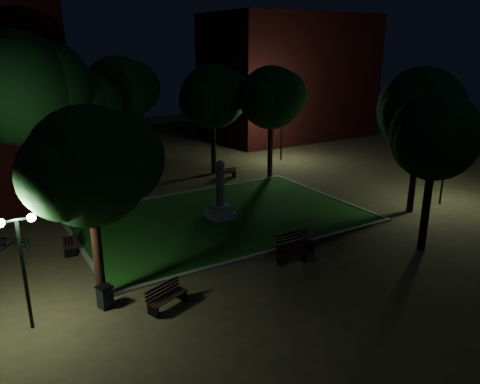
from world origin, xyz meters
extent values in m
plane|color=#463C26|center=(0.00, 0.00, 0.00)|extent=(80.00, 80.00, 0.00)
cube|color=#194E14|center=(0.00, 2.00, 0.04)|extent=(15.00, 10.00, 0.08)
cube|color=slate|center=(0.00, -3.10, 0.06)|extent=(15.40, 0.20, 0.12)
cube|color=slate|center=(0.00, 7.10, 0.06)|extent=(15.40, 0.20, 0.12)
cube|color=slate|center=(-7.60, 2.00, 0.06)|extent=(0.20, 10.00, 0.12)
cube|color=slate|center=(7.60, 2.00, 0.06)|extent=(0.20, 10.00, 0.12)
cube|color=gray|center=(0.00, 2.00, 0.23)|extent=(1.40, 1.40, 0.30)
cube|color=gray|center=(0.00, 2.00, 0.58)|extent=(1.00, 1.00, 0.40)
cylinder|color=gray|center=(0.00, 2.00, 1.78)|extent=(0.44, 0.44, 2.00)
sphere|color=gray|center=(0.00, 2.00, 3.03)|extent=(0.50, 0.50, 0.50)
cube|color=#450F0E|center=(18.00, 20.00, 6.00)|extent=(16.00, 10.00, 12.00)
cylinder|color=black|center=(-7.99, -3.13, 1.94)|extent=(0.36, 0.36, 3.89)
sphere|color=#144118|center=(-7.99, -3.13, 5.17)|extent=(4.27, 4.27, 4.27)
sphere|color=#144118|center=(-6.92, -2.93, 5.27)|extent=(3.41, 3.41, 3.41)
sphere|color=#144118|center=(-8.84, -3.43, 5.07)|extent=(3.20, 3.20, 3.20)
cylinder|color=black|center=(-5.64, 9.43, 2.13)|extent=(0.36, 0.36, 4.26)
sphere|color=#144118|center=(-5.64, 9.43, 5.61)|extent=(4.51, 4.51, 4.51)
sphere|color=#144118|center=(-4.52, 9.63, 5.71)|extent=(3.61, 3.61, 3.61)
sphere|color=#144118|center=(-6.54, 9.13, 5.51)|extent=(3.38, 3.38, 3.38)
cylinder|color=black|center=(4.14, 10.45, 2.12)|extent=(0.36, 0.36, 4.25)
sphere|color=#144118|center=(4.14, 10.45, 5.61)|extent=(4.55, 4.55, 4.55)
sphere|color=#144118|center=(5.27, 10.65, 5.71)|extent=(3.64, 3.64, 3.64)
sphere|color=#144118|center=(3.23, 10.15, 5.51)|extent=(3.41, 3.41, 3.41)
cylinder|color=black|center=(7.03, 7.37, 2.19)|extent=(0.36, 0.36, 4.38)
sphere|color=#144118|center=(7.03, 7.37, 5.68)|extent=(4.33, 4.33, 4.33)
sphere|color=#144118|center=(8.11, 7.57, 5.78)|extent=(3.46, 3.46, 3.46)
sphere|color=#144118|center=(6.16, 7.07, 5.58)|extent=(3.24, 3.24, 3.24)
cylinder|color=black|center=(9.81, -2.68, 2.18)|extent=(0.36, 0.36, 4.37)
sphere|color=#144118|center=(9.81, -2.68, 5.77)|extent=(4.67, 4.67, 4.67)
sphere|color=#144118|center=(10.98, -2.48, 5.87)|extent=(3.74, 3.74, 3.74)
sphere|color=#144118|center=(8.88, -2.98, 5.67)|extent=(3.50, 3.50, 3.50)
cylinder|color=black|center=(6.00, -6.48, 2.10)|extent=(0.36, 0.36, 4.21)
sphere|color=#144118|center=(6.00, -6.48, 5.38)|extent=(3.89, 3.89, 3.89)
sphere|color=#144118|center=(6.97, -6.28, 5.48)|extent=(3.12, 3.12, 3.12)
sphere|color=#144118|center=(5.22, -6.78, 5.28)|extent=(2.92, 2.92, 2.92)
cylinder|color=black|center=(-8.75, 6.92, 2.67)|extent=(0.36, 0.36, 5.34)
sphere|color=#144118|center=(-8.75, 6.92, 7.05)|extent=(5.71, 5.71, 5.71)
sphere|color=#144118|center=(-7.33, 7.12, 7.15)|extent=(4.57, 4.57, 4.57)
cylinder|color=black|center=(-1.71, 13.45, 2.33)|extent=(0.36, 0.36, 4.67)
sphere|color=#144118|center=(-1.71, 13.45, 6.09)|extent=(4.74, 4.74, 4.74)
sphere|color=#144118|center=(-0.52, 13.65, 6.19)|extent=(3.80, 3.80, 3.80)
sphere|color=#144118|center=(-2.66, 13.15, 5.99)|extent=(3.56, 3.56, 3.56)
cylinder|color=black|center=(-10.53, -3.78, 1.95)|extent=(0.12, 0.12, 3.90)
cylinder|color=black|center=(-10.53, -3.78, 3.90)|extent=(0.90, 0.08, 0.08)
sphere|color=#D8FFD8|center=(-10.98, -3.78, 3.90)|extent=(0.28, 0.28, 0.28)
sphere|color=#D8FFD8|center=(-10.08, -3.78, 3.90)|extent=(0.28, 0.28, 0.28)
cylinder|color=black|center=(12.51, -2.69, 2.25)|extent=(0.12, 0.12, 4.50)
cylinder|color=black|center=(12.51, -2.69, 4.50)|extent=(0.90, 0.08, 0.08)
sphere|color=#D8FFD8|center=(12.06, -2.69, 4.50)|extent=(0.28, 0.28, 0.28)
sphere|color=#D8FFD8|center=(12.96, -2.69, 4.50)|extent=(0.28, 0.28, 0.28)
cylinder|color=black|center=(10.86, 11.26, 2.00)|extent=(0.12, 0.12, 4.00)
cylinder|color=black|center=(10.86, 11.26, 4.00)|extent=(0.90, 0.08, 0.08)
sphere|color=#D8FFD8|center=(10.41, 11.26, 4.00)|extent=(0.28, 0.28, 0.28)
sphere|color=#D8FFD8|center=(11.31, 11.26, 4.00)|extent=(0.28, 0.28, 0.28)
cube|color=black|center=(-0.55, -4.23, 0.19)|extent=(0.15, 0.47, 0.38)
cube|color=black|center=(0.62, -4.48, 0.19)|extent=(0.15, 0.47, 0.38)
cube|color=black|center=(-0.01, -4.54, 0.38)|extent=(1.35, 0.36, 0.03)
cube|color=black|center=(0.02, -4.42, 0.38)|extent=(1.35, 0.36, 0.03)
cube|color=black|center=(0.04, -4.30, 0.38)|extent=(1.35, 0.36, 0.03)
cube|color=black|center=(0.07, -4.19, 0.38)|extent=(1.35, 0.36, 0.03)
cube|color=black|center=(0.08, -4.14, 0.47)|extent=(1.35, 0.34, 0.08)
cube|color=black|center=(0.08, -4.14, 0.59)|extent=(1.35, 0.34, 0.08)
cube|color=black|center=(0.08, -4.14, 0.71)|extent=(1.35, 0.34, 0.08)
cube|color=black|center=(-0.03, -3.75, 0.25)|extent=(0.07, 0.62, 0.49)
cube|color=black|center=(1.54, -3.75, 0.25)|extent=(0.07, 0.62, 0.49)
cube|color=black|center=(0.75, -4.00, 0.50)|extent=(1.79, 0.10, 0.04)
cube|color=black|center=(0.75, -3.84, 0.50)|extent=(1.79, 0.10, 0.04)
cube|color=black|center=(0.75, -3.68, 0.50)|extent=(1.79, 0.10, 0.04)
cube|color=black|center=(0.75, -3.53, 0.50)|extent=(1.79, 0.10, 0.04)
cube|color=black|center=(0.75, -3.46, 0.62)|extent=(1.79, 0.07, 0.11)
cube|color=black|center=(0.75, -3.46, 0.77)|extent=(1.79, 0.07, 0.11)
cube|color=black|center=(0.75, -3.46, 0.93)|extent=(1.79, 0.07, 0.11)
cube|color=black|center=(-6.77, -5.28, 0.22)|extent=(0.25, 0.54, 0.44)
cube|color=black|center=(-5.46, -4.77, 0.22)|extent=(0.25, 0.54, 0.44)
cube|color=black|center=(-6.04, -5.23, 0.45)|extent=(1.54, 0.66, 0.04)
cube|color=black|center=(-6.09, -5.10, 0.45)|extent=(1.54, 0.66, 0.04)
cube|color=black|center=(-6.14, -4.97, 0.45)|extent=(1.54, 0.66, 0.04)
cube|color=black|center=(-6.19, -4.84, 0.45)|extent=(1.54, 0.66, 0.04)
cube|color=black|center=(-6.21, -4.78, 0.55)|extent=(1.53, 0.63, 0.10)
cube|color=black|center=(-6.21, -4.78, 0.70)|extent=(1.53, 0.63, 0.10)
cube|color=black|center=(-6.21, -4.78, 0.84)|extent=(1.53, 0.63, 0.10)
cube|color=black|center=(-7.96, 2.61, 0.22)|extent=(0.55, 0.14, 0.44)
cube|color=black|center=(-8.17, 1.23, 0.22)|extent=(0.55, 0.14, 0.44)
cube|color=black|center=(-8.28, 1.95, 0.45)|extent=(0.32, 1.58, 0.04)
cube|color=black|center=(-8.14, 1.93, 0.45)|extent=(0.32, 1.58, 0.04)
cube|color=black|center=(-8.01, 1.91, 0.45)|extent=(0.32, 1.58, 0.04)
cube|color=black|center=(-7.87, 1.89, 0.45)|extent=(0.32, 1.58, 0.04)
cube|color=black|center=(-7.81, 1.88, 0.55)|extent=(0.29, 1.58, 0.10)
cube|color=black|center=(-7.81, 1.88, 0.68)|extent=(0.29, 1.58, 0.10)
cube|color=black|center=(-7.81, 1.88, 0.82)|extent=(0.29, 1.58, 0.10)
cube|color=black|center=(4.88, 8.82, 0.20)|extent=(0.11, 0.50, 0.40)
cube|color=black|center=(3.63, 8.96, 0.20)|extent=(0.11, 0.50, 0.40)
cube|color=black|center=(4.28, 9.09, 0.41)|extent=(1.44, 0.24, 0.04)
cube|color=black|center=(4.26, 8.96, 0.41)|extent=(1.44, 0.24, 0.04)
cube|color=black|center=(4.25, 8.84, 0.41)|extent=(1.44, 0.24, 0.04)
cube|color=black|center=(4.24, 8.71, 0.41)|extent=(1.44, 0.24, 0.04)
cube|color=black|center=(4.23, 8.66, 0.50)|extent=(1.44, 0.21, 0.09)
cube|color=black|center=(4.23, 8.66, 0.62)|extent=(1.44, 0.21, 0.09)
cube|color=black|center=(4.23, 8.66, 0.75)|extent=(1.44, 0.21, 0.09)
cube|color=black|center=(-8.03, -3.80, 0.40)|extent=(0.56, 0.56, 0.80)
cube|color=black|center=(-8.03, -3.80, 0.83)|extent=(0.63, 0.63, 0.05)
imported|color=black|center=(-10.39, 3.32, 0.46)|extent=(1.82, 1.34, 0.91)
camera|label=1|loc=(-11.66, -19.18, 9.19)|focal=35.00mm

